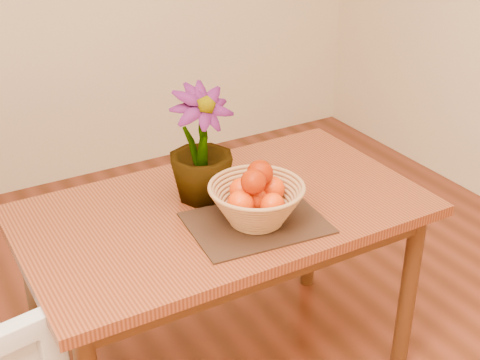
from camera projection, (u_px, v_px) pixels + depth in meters
table at (224, 228)px, 2.36m from camera, size 1.40×0.80×0.75m
placemat at (256, 223)px, 2.22m from camera, size 0.47×0.37×0.01m
wicker_basket at (256, 205)px, 2.19m from camera, size 0.32×0.32×0.13m
orange_pile at (257, 188)px, 2.16m from camera, size 0.23×0.22×0.16m
potted_plant at (201, 145)px, 2.29m from camera, size 0.25×0.25×0.41m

